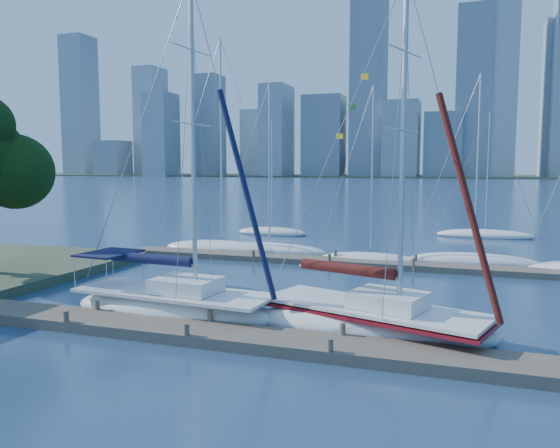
% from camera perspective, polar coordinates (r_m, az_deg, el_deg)
% --- Properties ---
extents(ground, '(700.00, 700.00, 0.00)m').
position_cam_1_polar(ground, '(20.03, -8.45, -11.77)').
color(ground, '#17314C').
rests_on(ground, ground).
extents(near_dock, '(26.00, 2.00, 0.40)m').
position_cam_1_polar(near_dock, '(19.97, -8.46, -11.23)').
color(near_dock, brown).
rests_on(near_dock, ground).
extents(far_dock, '(30.00, 1.80, 0.36)m').
position_cam_1_polar(far_dock, '(34.12, 7.13, -4.01)').
color(far_dock, brown).
rests_on(far_dock, ground).
extents(far_shore, '(800.00, 100.00, 1.50)m').
position_cam_1_polar(far_shore, '(337.06, 17.56, 4.73)').
color(far_shore, '#38472D').
rests_on(far_shore, ground).
extents(sailboat_navy, '(9.17, 3.60, 13.83)m').
position_cam_1_polar(sailboat_navy, '(22.74, -11.07, -6.96)').
color(sailboat_navy, white).
rests_on(sailboat_navy, ground).
extents(sailboat_maroon, '(9.39, 5.39, 13.10)m').
position_cam_1_polar(sailboat_maroon, '(20.38, 9.67, -8.64)').
color(sailboat_maroon, white).
rests_on(sailboat_maroon, ground).
extents(bg_boat_0, '(9.30, 5.22, 15.26)m').
position_cam_1_polar(bg_boat_0, '(39.14, -6.05, -2.52)').
color(bg_boat_0, white).
rests_on(bg_boat_0, ground).
extents(bg_boat_1, '(8.42, 2.90, 12.14)m').
position_cam_1_polar(bg_boat_1, '(38.45, -1.09, -2.71)').
color(bg_boat_1, white).
rests_on(bg_boat_1, ground).
extents(bg_boat_2, '(6.86, 3.37, 11.39)m').
position_cam_1_polar(bg_boat_2, '(35.17, 9.45, -3.65)').
color(bg_boat_2, white).
rests_on(bg_boat_2, ground).
extents(bg_boat_3, '(8.17, 3.71, 12.04)m').
position_cam_1_polar(bg_boat_3, '(36.24, 19.60, -3.62)').
color(bg_boat_3, white).
rests_on(bg_boat_3, ground).
extents(bg_boat_6, '(6.54, 2.37, 10.56)m').
position_cam_1_polar(bg_boat_6, '(48.96, -0.82, -0.85)').
color(bg_boat_6, white).
rests_on(bg_boat_6, ground).
extents(bg_boat_7, '(8.14, 2.45, 11.05)m').
position_cam_1_polar(bg_boat_7, '(50.24, 20.66, -1.06)').
color(bg_boat_7, white).
rests_on(bg_boat_7, ground).
extents(skyline, '(502.23, 51.31, 124.11)m').
position_cam_1_polar(skyline, '(309.05, 21.76, 11.21)').
color(skyline, gray).
rests_on(skyline, ground).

